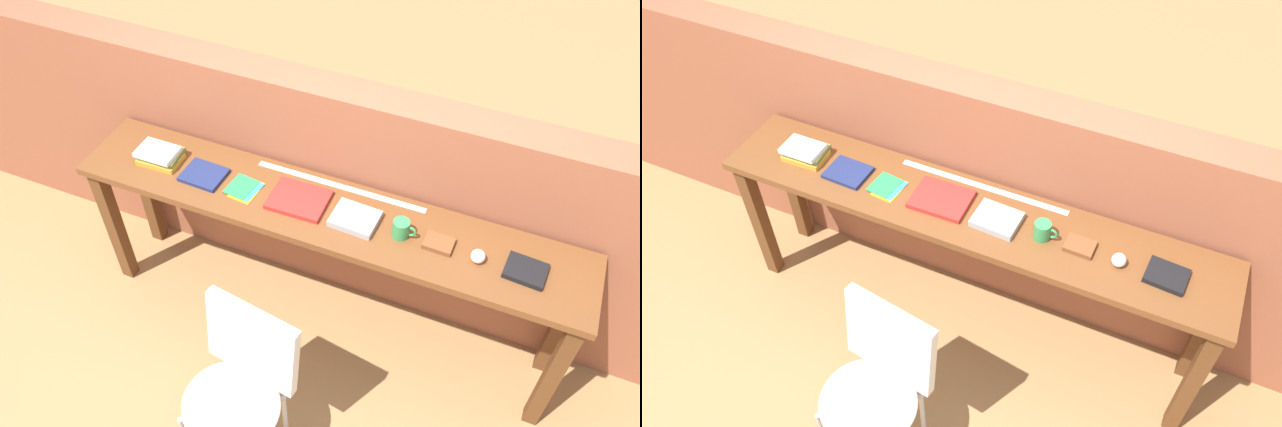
% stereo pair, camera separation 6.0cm
% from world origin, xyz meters
% --- Properties ---
extents(ground_plane, '(40.00, 40.00, 0.00)m').
position_xyz_m(ground_plane, '(0.00, 0.00, 0.00)').
color(ground_plane, '#9E7547').
extents(brick_wall_back, '(6.00, 0.20, 1.33)m').
position_xyz_m(brick_wall_back, '(0.00, 0.64, 0.66)').
color(brick_wall_back, '#935138').
rests_on(brick_wall_back, ground).
extents(sideboard, '(2.50, 0.44, 0.88)m').
position_xyz_m(sideboard, '(0.00, 0.30, 0.74)').
color(sideboard, brown).
rests_on(sideboard, ground).
extents(chair_white_moulded, '(0.50, 0.51, 0.89)m').
position_xyz_m(chair_white_moulded, '(-0.07, -0.49, 0.53)').
color(chair_white_moulded, white).
rests_on(chair_white_moulded, ground).
extents(book_stack_leftmost, '(0.21, 0.17, 0.07)m').
position_xyz_m(book_stack_leftmost, '(-0.89, 0.30, 0.92)').
color(book_stack_leftmost, gold).
rests_on(book_stack_leftmost, sideboard).
extents(magazine_cycling, '(0.21, 0.18, 0.02)m').
position_xyz_m(magazine_cycling, '(-0.63, 0.28, 0.89)').
color(magazine_cycling, navy).
rests_on(magazine_cycling, sideboard).
extents(pamphlet_pile_colourful, '(0.17, 0.17, 0.01)m').
position_xyz_m(pamphlet_pile_colourful, '(-0.41, 0.28, 0.88)').
color(pamphlet_pile_colourful, yellow).
rests_on(pamphlet_pile_colourful, sideboard).
extents(book_open_centre, '(0.28, 0.22, 0.02)m').
position_xyz_m(book_open_centre, '(-0.13, 0.30, 0.89)').
color(book_open_centre, red).
rests_on(book_open_centre, sideboard).
extents(book_grey_hardcover, '(0.22, 0.18, 0.03)m').
position_xyz_m(book_grey_hardcover, '(0.16, 0.28, 0.90)').
color(book_grey_hardcover, '#9E9EA3').
rests_on(book_grey_hardcover, sideboard).
extents(mug, '(0.11, 0.08, 0.09)m').
position_xyz_m(mug, '(0.38, 0.28, 0.92)').
color(mug, '#338C4C').
rests_on(mug, sideboard).
extents(leather_journal_brown, '(0.13, 0.10, 0.02)m').
position_xyz_m(leather_journal_brown, '(0.55, 0.29, 0.89)').
color(leather_journal_brown, brown).
rests_on(leather_journal_brown, sideboard).
extents(sports_ball_small, '(0.06, 0.06, 0.06)m').
position_xyz_m(sports_ball_small, '(0.73, 0.27, 0.91)').
color(sports_ball_small, silver).
rests_on(sports_ball_small, sideboard).
extents(book_repair_rightmost, '(0.18, 0.16, 0.03)m').
position_xyz_m(book_repair_rightmost, '(0.93, 0.29, 0.89)').
color(book_repair_rightmost, black).
rests_on(book_repair_rightmost, sideboard).
extents(ruler_metal_back_edge, '(0.86, 0.03, 0.00)m').
position_xyz_m(ruler_metal_back_edge, '(0.01, 0.47, 0.88)').
color(ruler_metal_back_edge, silver).
rests_on(ruler_metal_back_edge, sideboard).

